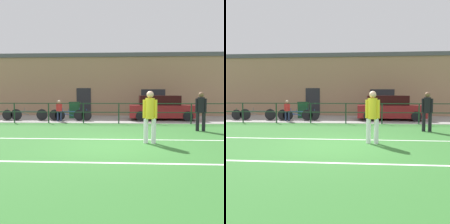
% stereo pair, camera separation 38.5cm
% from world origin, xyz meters
% --- Properties ---
extents(ground, '(60.00, 44.00, 0.04)m').
position_xyz_m(ground, '(0.00, 0.00, -0.02)').
color(ground, '#33702D').
extents(field_line_touchline, '(36.00, 0.11, 0.00)m').
position_xyz_m(field_line_touchline, '(0.00, 1.10, 0.00)').
color(field_line_touchline, white).
rests_on(field_line_touchline, ground).
extents(field_line_hash, '(36.00, 0.11, 0.00)m').
position_xyz_m(field_line_hash, '(0.00, -2.04, 0.00)').
color(field_line_hash, white).
rests_on(field_line_hash, ground).
extents(pavement_strip, '(48.00, 5.00, 0.02)m').
position_xyz_m(pavement_strip, '(0.00, 8.50, 0.01)').
color(pavement_strip, gray).
rests_on(pavement_strip, ground).
extents(perimeter_fence, '(36.07, 0.07, 1.15)m').
position_xyz_m(perimeter_fence, '(0.00, 6.00, 0.75)').
color(perimeter_fence, '#193823').
rests_on(perimeter_fence, ground).
extents(clubhouse_facade, '(28.00, 2.56, 4.74)m').
position_xyz_m(clubhouse_facade, '(-0.00, 12.20, 2.38)').
color(clubhouse_facade, '#A37A5B').
rests_on(clubhouse_facade, ground).
extents(player_goalkeeper, '(0.47, 0.31, 1.75)m').
position_xyz_m(player_goalkeeper, '(3.74, 3.36, 0.99)').
color(player_goalkeeper, black).
rests_on(player_goalkeeper, ground).
extents(player_striker, '(0.48, 0.31, 1.76)m').
position_xyz_m(player_striker, '(1.22, 0.46, 1.00)').
color(player_striker, white).
rests_on(player_striker, ground).
extents(spectator_child, '(0.34, 0.22, 1.27)m').
position_xyz_m(spectator_child, '(-3.61, 6.82, 0.74)').
color(spectator_child, '#232D4C').
rests_on(spectator_child, pavement_strip).
extents(parked_car_red, '(4.15, 1.94, 1.54)m').
position_xyz_m(parked_car_red, '(2.65, 8.10, 0.75)').
color(parked_car_red, maroon).
rests_on(parked_car_red, pavement_strip).
extents(bicycle_parked_1, '(2.27, 0.04, 0.72)m').
position_xyz_m(bicycle_parked_1, '(-2.85, 7.20, 0.35)').
color(bicycle_parked_1, black).
rests_on(bicycle_parked_1, pavement_strip).
extents(bicycle_parked_3, '(2.33, 0.04, 0.79)m').
position_xyz_m(bicycle_parked_3, '(-5.62, 7.20, 0.38)').
color(bicycle_parked_3, black).
rests_on(bicycle_parked_3, pavement_strip).
extents(bicycle_parked_4, '(2.21, 0.04, 0.77)m').
position_xyz_m(bicycle_parked_4, '(-3.23, 7.20, 0.37)').
color(bicycle_parked_4, black).
rests_on(bicycle_parked_4, pavement_strip).
extents(trash_bin_0, '(0.69, 0.58, 1.10)m').
position_xyz_m(trash_bin_0, '(-3.10, 8.88, 0.57)').
color(trash_bin_0, '#194C28').
rests_on(trash_bin_0, pavement_strip).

